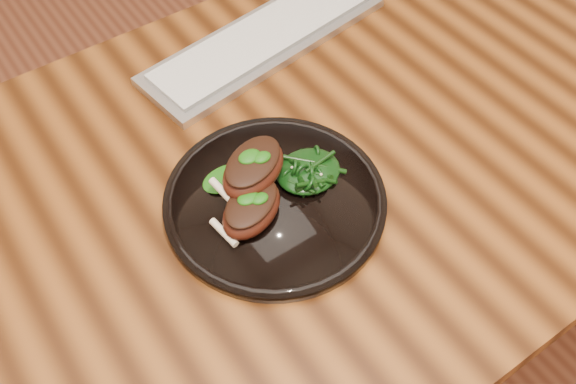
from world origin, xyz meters
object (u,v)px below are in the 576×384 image
(greens_heap, at_px, (308,168))
(keyboard, at_px, (265,38))
(plate, at_px, (275,201))
(lamb_chop_front, at_px, (251,208))
(desk, at_px, (263,211))

(greens_heap, relative_size, keyboard, 0.20)
(plate, height_order, lamb_chop_front, lamb_chop_front)
(keyboard, bearing_deg, lamb_chop_front, -126.20)
(desk, bearing_deg, keyboard, 55.32)
(lamb_chop_front, height_order, keyboard, lamb_chop_front)
(plate, bearing_deg, desk, 77.02)
(lamb_chop_front, xyz_separation_m, greens_heap, (0.10, 0.02, -0.01))
(desk, distance_m, greens_heap, 0.13)
(lamb_chop_front, bearing_deg, plate, 13.94)
(plate, xyz_separation_m, greens_heap, (0.06, 0.01, 0.02))
(plate, relative_size, lamb_chop_front, 2.54)
(greens_heap, bearing_deg, keyboard, 67.48)
(desk, distance_m, plate, 0.11)
(greens_heap, xyz_separation_m, keyboard, (0.12, 0.29, -0.02))
(lamb_chop_front, relative_size, keyboard, 0.26)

